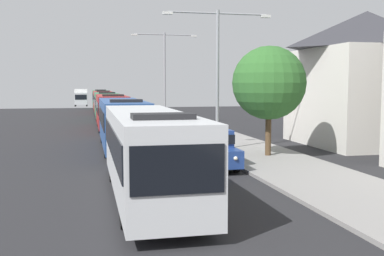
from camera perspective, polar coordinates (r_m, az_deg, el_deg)
The scene contains 12 objects.
bus_lead at distance 16.59m, azimuth -5.35°, elevation -2.76°, with size 2.58×11.15×3.21m.
bus_second_in_line at distance 29.50m, azimuth -8.55°, elevation 0.74°, with size 2.58×11.56×3.21m.
bus_middle at distance 42.90m, azimuth -9.83°, elevation 2.14°, with size 2.58×11.34×3.21m.
bus_fourth_in_line at distance 55.57m, azimuth -10.47°, elevation 2.84°, with size 2.58×11.52×3.21m.
bus_rear at distance 68.39m, azimuth -10.88°, elevation 3.28°, with size 2.58×11.93×3.21m.
bus_tail_end at distance 81.63m, azimuth -11.16°, elevation 3.59°, with size 2.58×10.59×3.21m.
white_suv at distance 22.61m, azimuth 2.27°, elevation -2.26°, with size 1.86×4.71×1.90m.
box_truck_oncoming at distance 90.92m, azimuth -13.40°, elevation 3.72°, with size 2.35×6.89×3.15m.
streetlamp_mid at distance 27.58m, azimuth 3.13°, elevation 7.79°, with size 6.45×0.28×8.19m.
streetlamp_far at distance 46.41m, azimuth -3.37°, elevation 7.29°, with size 6.47×0.28×8.95m.
roadside_tree at distance 25.73m, azimuth 9.39°, elevation 5.44°, with size 4.00×4.00×5.96m.
house_distant_gabled at distance 33.21m, azimuth 20.39°, elevation 5.83°, with size 8.09×9.15×8.83m.
Camera 1 is at (-3.35, -2.79, 4.02)m, focal length 43.65 mm.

